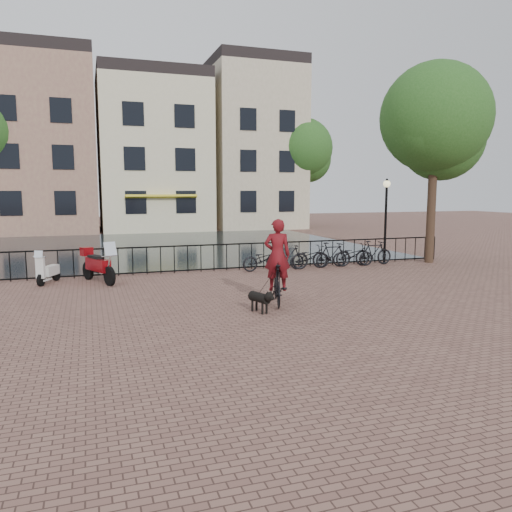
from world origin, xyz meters
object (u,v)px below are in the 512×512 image
object	(u,v)px
lamp_post	(386,206)
dog	(259,301)
scooter	(48,266)
motorcycle	(98,261)
cyclist	(277,267)

from	to	relation	value
lamp_post	dog	size ratio (longest dim) A/B	3.66
scooter	dog	bearing A→B (deg)	-24.05
dog	scooter	bearing A→B (deg)	111.91
motorcycle	scooter	size ratio (longest dim) A/B	1.57
cyclist	scooter	distance (m)	7.98
cyclist	scooter	world-z (taller)	cyclist
motorcycle	scooter	bearing A→B (deg)	141.54
lamp_post	dog	distance (m)	10.12
cyclist	lamp_post	bearing A→B (deg)	-124.42
dog	motorcycle	bearing A→B (deg)	104.13
lamp_post	cyclist	bearing A→B (deg)	-141.38
scooter	lamp_post	bearing A→B (deg)	25.72
cyclist	scooter	xyz separation A→B (m)	(-6.05, 5.19, -0.43)
cyclist	scooter	bearing A→B (deg)	-23.70
lamp_post	motorcycle	world-z (taller)	lamp_post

